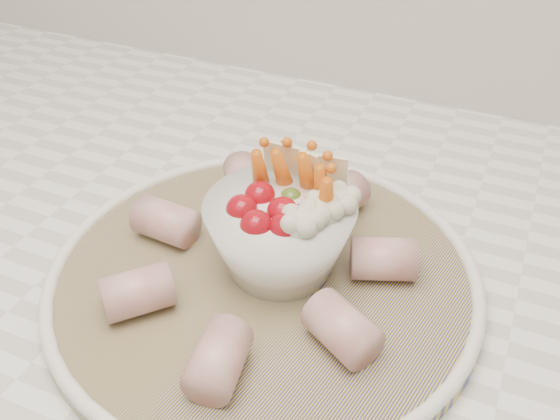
% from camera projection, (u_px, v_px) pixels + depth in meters
% --- Properties ---
extents(serving_platter, '(0.45, 0.45, 0.02)m').
position_uv_depth(serving_platter, '(264.00, 276.00, 0.55)').
color(serving_platter, navy).
rests_on(serving_platter, kitchen_counter).
extents(veggie_bowl, '(0.13, 0.13, 0.11)m').
position_uv_depth(veggie_bowl, '(283.00, 230.00, 0.53)').
color(veggie_bowl, white).
rests_on(veggie_bowl, serving_platter).
extents(cured_meat_rolls, '(0.26, 0.28, 0.04)m').
position_uv_depth(cured_meat_rolls, '(262.00, 256.00, 0.54)').
color(cured_meat_rolls, '#B35257').
rests_on(cured_meat_rolls, serving_platter).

